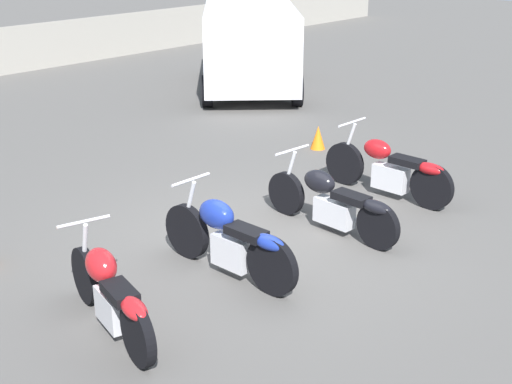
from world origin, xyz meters
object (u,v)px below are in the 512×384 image
Objects in this scene: motorcycle_slot_1 at (229,239)px; traffic_cone_far at (318,137)px; parked_van at (250,44)px; motorcycle_slot_2 at (333,202)px; motorcycle_slot_3 at (390,169)px; motorcycle_slot_0 at (110,294)px.

motorcycle_slot_1 reaches higher than traffic_cone_far.
motorcycle_slot_1 is at bearing -153.51° from traffic_cone_far.
motorcycle_slot_2 is at bearing -84.53° from parked_van.
motorcycle_slot_1 reaches higher than motorcycle_slot_3.
motorcycle_slot_0 is 10.96m from parked_van.
motorcycle_slot_1 is at bearing 14.93° from motorcycle_slot_0.
parked_van reaches higher than traffic_cone_far.
traffic_cone_far is at bearing 63.08° from motorcycle_slot_3.
traffic_cone_far is at bearing 34.95° from motorcycle_slot_0.
motorcycle_slot_3 is 2.53m from traffic_cone_far.
motorcycle_slot_1 is 0.44× the size of parked_van.
motorcycle_slot_2 is 3.64m from traffic_cone_far.
parked_van is (7.19, 6.42, 0.65)m from motorcycle_slot_1.
traffic_cone_far is (1.16, 2.24, -0.22)m from motorcycle_slot_3.
motorcycle_slot_3 is at bearing -75.79° from parked_van.
motorcycle_slot_0 is at bearing -179.99° from motorcycle_slot_1.
motorcycle_slot_0 reaches higher than motorcycle_slot_2.
motorcycle_slot_1 is 5.09m from traffic_cone_far.
motorcycle_slot_0 is 0.90× the size of motorcycle_slot_2.
motorcycle_slot_1 is at bearing -178.99° from motorcycle_slot_3.
parked_van is at bearing 50.84° from motorcycle_slot_0.
motorcycle_slot_0 is 6.62m from traffic_cone_far.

